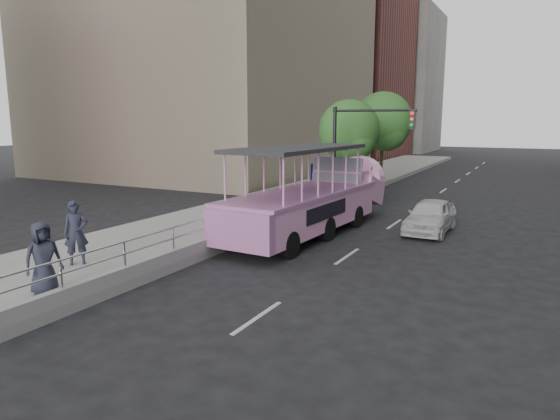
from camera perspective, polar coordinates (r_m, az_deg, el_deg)
The scene contains 14 objects.
ground at distance 13.99m, azimuth -1.97°, elevation -8.68°, with size 160.00×160.00×0.00m, color black.
sidewalk at distance 25.15m, azimuth -2.06°, elevation 0.19°, with size 5.50×80.00×0.30m, color #989893.
kerb_wall at distance 17.10m, azimuth -7.76°, elevation -3.58°, with size 0.24×30.00×0.36m, color #9F9F9A.
guardrail at distance 16.95m, azimuth -7.82°, elevation -1.40°, with size 0.07×22.00×0.71m.
duck_boat at distance 20.46m, azimuth 4.00°, elevation 1.16°, with size 3.16×10.82×3.55m.
car at distance 21.27m, azimuth 16.80°, elevation -0.64°, with size 1.62×4.01×1.37m, color silver.
pedestrian_near at distance 15.93m, azimuth -22.28°, elevation -2.43°, with size 0.70×0.46×1.91m, color #252736.
pedestrian_far at distance 13.52m, azimuth -25.45°, elevation -5.01°, with size 0.89×0.58×1.82m, color #252736.
parking_sign at distance 23.65m, azimuth 3.97°, elevation 3.11°, with size 0.18×0.55×2.54m.
traffic_signal at distance 25.39m, azimuth 8.78°, elevation 7.77°, with size 4.20×0.32×5.20m.
street_tree_near at distance 29.14m, azimuth 8.03°, elevation 8.73°, with size 3.52×3.52×5.72m.
street_tree_far at distance 34.78m, azimuth 11.77°, elevation 9.64°, with size 3.97×3.97×6.45m.
midrise_brick at distance 64.92m, azimuth 5.54°, elevation 17.68°, with size 18.00×16.00×26.00m, color brown.
midrise_stone_b at distance 78.98m, azimuth 11.43°, elevation 14.00°, with size 16.00×14.00×20.00m, color gray.
Camera 1 is at (6.58, -11.48, 4.53)m, focal length 32.00 mm.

